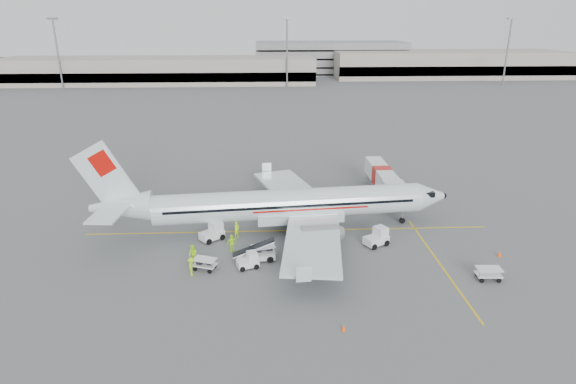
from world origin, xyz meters
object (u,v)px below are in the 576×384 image
(aircraft, at_px, (290,185))
(jet_bridge, at_px, (381,182))
(tug_fore, at_px, (376,237))
(tug_aft, at_px, (212,232))
(tug_mid, at_px, (248,260))
(belt_loader, at_px, (256,248))

(aircraft, xyz_separation_m, jet_bridge, (12.44, 10.15, -3.32))
(jet_bridge, distance_m, tug_fore, 14.88)
(tug_fore, relative_size, tug_aft, 1.00)
(jet_bridge, bearing_deg, tug_mid, -132.66)
(tug_aft, bearing_deg, aircraft, -24.20)
(tug_aft, bearing_deg, tug_mid, -96.34)
(belt_loader, bearing_deg, jet_bridge, 41.31)
(aircraft, bearing_deg, tug_mid, -122.98)
(belt_loader, relative_size, tug_fore, 1.97)
(aircraft, relative_size, jet_bridge, 2.57)
(jet_bridge, height_order, tug_aft, jet_bridge)
(jet_bridge, relative_size, tug_mid, 7.51)
(belt_loader, xyz_separation_m, tug_aft, (-4.69, 4.67, -0.37))
(aircraft, relative_size, tug_mid, 19.27)
(belt_loader, distance_m, tug_fore, 12.57)
(belt_loader, xyz_separation_m, tug_mid, (-0.73, -1.51, -0.55))
(jet_bridge, xyz_separation_m, tug_mid, (-16.79, -18.52, -1.19))
(aircraft, distance_m, jet_bridge, 16.39)
(jet_bridge, bearing_deg, tug_fore, -105.21)
(tug_aft, bearing_deg, belt_loader, -83.87)
(tug_mid, bearing_deg, tug_fore, -0.51)
(tug_fore, xyz_separation_m, tug_mid, (-13.01, -4.16, -0.18))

